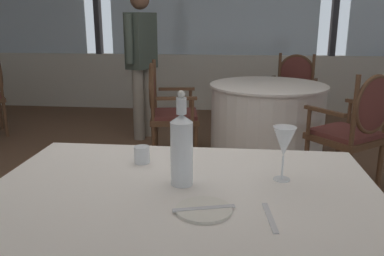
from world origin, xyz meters
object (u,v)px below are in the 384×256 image
(side_plate, at_px, (204,210))
(water_bottle, at_px, (182,147))
(dining_chair_1_2, at_px, (357,125))
(diner_person_1, at_px, (142,56))
(wine_glass, at_px, (284,142))
(water_tumbler, at_px, (142,155))
(dining_chair_1_0, at_px, (293,89))
(dining_chair_1_1, at_px, (165,105))

(side_plate, xyz_separation_m, water_bottle, (-0.10, 0.21, 0.14))
(dining_chair_1_2, xyz_separation_m, diner_person_1, (-2.00, 1.42, 0.38))
(wine_glass, xyz_separation_m, water_tumbler, (-0.58, 0.13, -0.11))
(side_plate, bearing_deg, diner_person_1, 106.36)
(water_tumbler, height_order, dining_chair_1_0, dining_chair_1_0)
(dining_chair_1_0, bearing_deg, dining_chair_1_1, -30.04)
(water_tumbler, distance_m, diner_person_1, 2.96)
(side_plate, relative_size, wine_glass, 0.87)
(wine_glass, height_order, dining_chair_1_0, same)
(wine_glass, xyz_separation_m, diner_person_1, (-1.25, 3.01, 0.05))
(wine_glass, distance_m, dining_chair_1_1, 2.41)
(dining_chair_1_2, bearing_deg, water_bottle, 107.63)
(water_bottle, height_order, dining_chair_1_0, water_bottle)
(wine_glass, bearing_deg, side_plate, -133.89)
(dining_chair_1_1, height_order, diner_person_1, diner_person_1)
(water_bottle, relative_size, diner_person_1, 0.21)
(diner_person_1, bearing_deg, dining_chair_1_0, -147.45)
(wine_glass, height_order, dining_chair_1_2, dining_chair_1_2)
(diner_person_1, bearing_deg, side_plate, 129.68)
(wine_glass, height_order, diner_person_1, diner_person_1)
(side_plate, xyz_separation_m, dining_chair_1_2, (1.03, 1.88, -0.18))
(dining_chair_1_0, height_order, dining_chair_1_1, dining_chair_1_1)
(dining_chair_1_2, bearing_deg, side_plate, 112.94)
(dining_chair_1_2, height_order, diner_person_1, diner_person_1)
(water_bottle, relative_size, dining_chair_1_0, 0.37)
(side_plate, height_order, dining_chair_1_0, dining_chair_1_0)
(dining_chair_1_0, distance_m, dining_chair_1_2, 1.72)
(side_plate, relative_size, dining_chair_1_2, 0.18)
(water_tumbler, relative_size, dining_chair_1_0, 0.08)
(dining_chair_1_0, bearing_deg, diner_person_1, -59.05)
(dining_chair_1_1, bearing_deg, dining_chair_1_2, -29.97)
(water_bottle, distance_m, dining_chair_1_1, 2.38)
(dining_chair_1_1, xyz_separation_m, dining_chair_1_2, (1.60, -0.64, 0.01))
(wine_glass, xyz_separation_m, dining_chair_1_2, (0.75, 1.59, -0.33))
(water_tumbler, xyz_separation_m, dining_chair_1_2, (1.33, 1.46, -0.22))
(wine_glass, relative_size, water_tumbler, 2.88)
(water_tumbler, bearing_deg, side_plate, -54.31)
(dining_chair_1_0, bearing_deg, side_plate, 9.36)
(water_tumbler, distance_m, dining_chair_1_1, 2.13)
(wine_glass, relative_size, dining_chair_1_2, 0.21)
(water_bottle, xyz_separation_m, dining_chair_1_2, (1.13, 1.67, -0.32))
(wine_glass, distance_m, dining_chair_1_0, 3.35)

